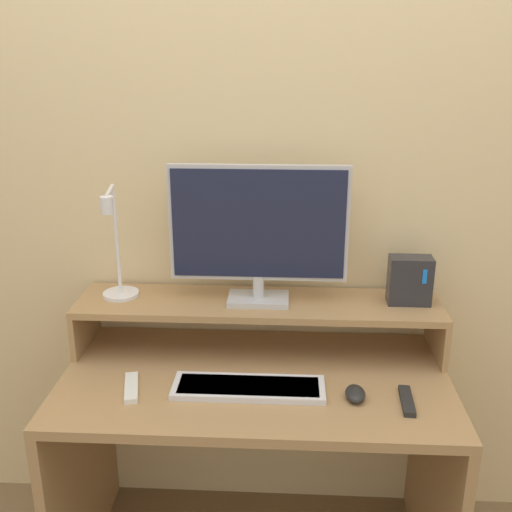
# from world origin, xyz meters

# --- Properties ---
(wall_back) EXTENTS (6.00, 0.05, 2.50)m
(wall_back) POSITION_xyz_m (0.00, 0.65, 1.25)
(wall_back) COLOR beige
(wall_back) RESTS_ON ground_plane
(desk) EXTENTS (1.17, 0.62, 0.70)m
(desk) POSITION_xyz_m (0.00, 0.31, 0.50)
(desk) COLOR #A87F51
(desk) RESTS_ON ground_plane
(monitor_shelf) EXTENTS (1.17, 0.26, 0.17)m
(monitor_shelf) POSITION_xyz_m (0.00, 0.49, 0.85)
(monitor_shelf) COLOR #A87F51
(monitor_shelf) RESTS_ON desk
(monitor) EXTENTS (0.55, 0.12, 0.44)m
(monitor) POSITION_xyz_m (0.00, 0.48, 1.11)
(monitor) COLOR #BCBCC1
(monitor) RESTS_ON monitor_shelf
(desk_lamp) EXTENTS (0.12, 0.22, 0.37)m
(desk_lamp) POSITION_xyz_m (-0.45, 0.47, 1.01)
(desk_lamp) COLOR silver
(desk_lamp) RESTS_ON monitor_shelf
(router_dock) EXTENTS (0.13, 0.07, 0.15)m
(router_dock) POSITION_xyz_m (0.48, 0.50, 0.95)
(router_dock) COLOR #28282D
(router_dock) RESTS_ON monitor_shelf
(keyboard) EXTENTS (0.44, 0.14, 0.02)m
(keyboard) POSITION_xyz_m (-0.01, 0.23, 0.71)
(keyboard) COLOR silver
(keyboard) RESTS_ON desk
(mouse) EXTENTS (0.06, 0.09, 0.03)m
(mouse) POSITION_xyz_m (0.29, 0.20, 0.72)
(mouse) COLOR black
(mouse) RESTS_ON desk
(remote_control) EXTENTS (0.07, 0.16, 0.02)m
(remote_control) POSITION_xyz_m (-0.35, 0.21, 0.71)
(remote_control) COLOR white
(remote_control) RESTS_ON desk
(remote_secondary) EXTENTS (0.04, 0.14, 0.02)m
(remote_secondary) POSITION_xyz_m (0.43, 0.18, 0.71)
(remote_secondary) COLOR black
(remote_secondary) RESTS_ON desk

